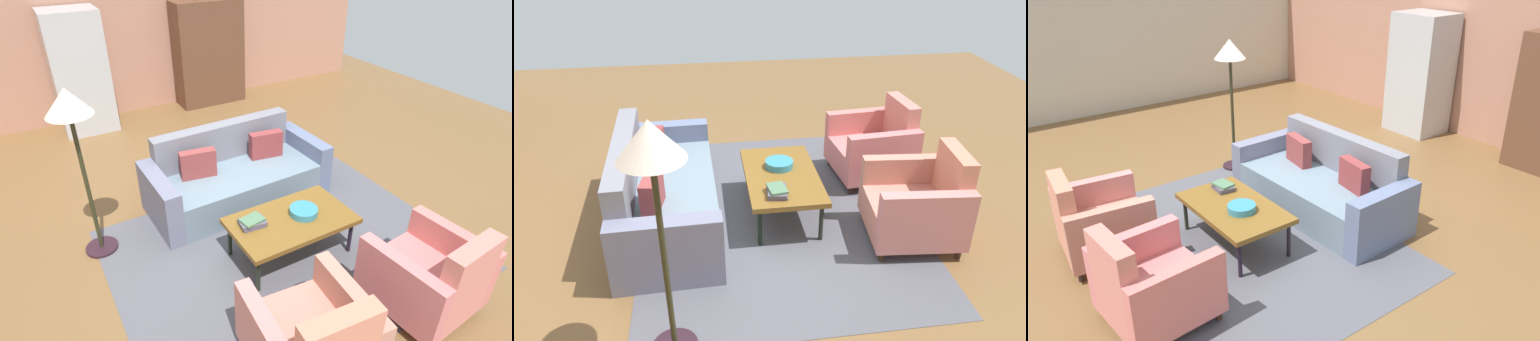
# 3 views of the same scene
# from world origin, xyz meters

# --- Properties ---
(ground_plane) EXTENTS (11.52, 11.52, 0.00)m
(ground_plane) POSITION_xyz_m (0.00, 0.00, 0.00)
(ground_plane) COLOR brown
(wall_back) EXTENTS (9.60, 0.12, 2.80)m
(wall_back) POSITION_xyz_m (0.00, 3.76, 1.40)
(wall_back) COLOR tan
(wall_back) RESTS_ON ground
(area_rug) EXTENTS (3.40, 2.60, 0.01)m
(area_rug) POSITION_xyz_m (0.29, -0.80, 0.00)
(area_rug) COLOR #53535C
(area_rug) RESTS_ON ground
(couch) EXTENTS (2.13, 0.96, 0.86)m
(couch) POSITION_xyz_m (0.29, 0.34, 0.29)
(couch) COLOR slate
(couch) RESTS_ON ground
(coffee_table) EXTENTS (1.20, 0.70, 0.43)m
(coffee_table) POSITION_xyz_m (0.29, -0.85, 0.39)
(coffee_table) COLOR black
(coffee_table) RESTS_ON ground
(armchair_right) EXTENTS (0.86, 0.86, 0.88)m
(armchair_right) POSITION_xyz_m (0.90, -2.01, 0.34)
(armchair_right) COLOR black
(armchair_right) RESTS_ON ground
(fruit_bowl) EXTENTS (0.28, 0.28, 0.07)m
(fruit_bowl) POSITION_xyz_m (0.44, -0.85, 0.46)
(fruit_bowl) COLOR teal
(fruit_bowl) RESTS_ON coffee_table
(book_stack) EXTENTS (0.27, 0.20, 0.07)m
(book_stack) POSITION_xyz_m (-0.08, -0.75, 0.46)
(book_stack) COLOR #514B66
(book_stack) RESTS_ON coffee_table
(cabinet) EXTENTS (1.20, 0.51, 1.80)m
(cabinet) POSITION_xyz_m (1.39, 3.41, 0.90)
(cabinet) COLOR brown
(cabinet) RESTS_ON ground
(refrigerator) EXTENTS (0.80, 0.73, 1.85)m
(refrigerator) POSITION_xyz_m (-0.83, 3.31, 0.93)
(refrigerator) COLOR #B7BABF
(refrigerator) RESTS_ON ground
(floor_lamp) EXTENTS (0.40, 0.40, 1.72)m
(floor_lamp) POSITION_xyz_m (-1.34, 0.17, 1.44)
(floor_lamp) COLOR #2C1923
(floor_lamp) RESTS_ON ground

